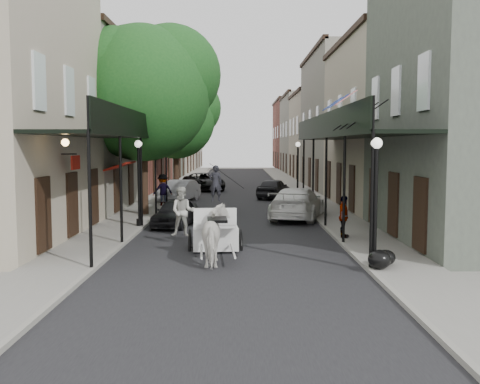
{
  "coord_description": "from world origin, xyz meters",
  "views": [
    {
      "loc": [
        0.22,
        -17.05,
        3.61
      ],
      "look_at": [
        0.28,
        5.91,
        1.6
      ],
      "focal_mm": 40.0,
      "sensor_mm": 36.0,
      "label": 1
    }
  ],
  "objects_px": {
    "lamppost_left": "(139,181)",
    "horse": "(217,235)",
    "car_right_far": "(274,188)",
    "car_right_near": "(297,203)",
    "pedestrian_sidewalk_right": "(344,217)",
    "pedestrian_walking": "(183,212)",
    "carriage": "(215,215)",
    "lamppost_right_far": "(298,169)",
    "lamppost_right_near": "(375,200)",
    "tree_near": "(151,88)",
    "pedestrian_sidewalk_left": "(163,190)",
    "car_left_mid": "(179,191)",
    "tree_far": "(180,116)",
    "car_left_far": "(204,182)",
    "car_left_near": "(175,213)"
  },
  "relations": [
    {
      "from": "pedestrian_walking",
      "to": "lamppost_right_far",
      "type": "bearing_deg",
      "value": 67.88
    },
    {
      "from": "horse",
      "to": "car_left_near",
      "type": "bearing_deg",
      "value": -78.15
    },
    {
      "from": "pedestrian_sidewalk_right",
      "to": "pedestrian_walking",
      "type": "bearing_deg",
      "value": 100.02
    },
    {
      "from": "car_right_far",
      "to": "car_right_near",
      "type": "bearing_deg",
      "value": 111.09
    },
    {
      "from": "lamppost_right_near",
      "to": "pedestrian_sidewalk_right",
      "type": "bearing_deg",
      "value": 88.86
    },
    {
      "from": "lamppost_right_near",
      "to": "lamppost_right_far",
      "type": "distance_m",
      "value": 20.0
    },
    {
      "from": "lamppost_left",
      "to": "pedestrian_sidewalk_left",
      "type": "xyz_separation_m",
      "value": [
        -0.1,
        7.87,
        -1.02
      ]
    },
    {
      "from": "lamppost_right_far",
      "to": "horse",
      "type": "height_order",
      "value": "lamppost_right_far"
    },
    {
      "from": "pedestrian_sidewalk_left",
      "to": "car_left_mid",
      "type": "bearing_deg",
      "value": -127.51
    },
    {
      "from": "lamppost_right_near",
      "to": "car_left_far",
      "type": "xyz_separation_m",
      "value": [
        -6.7,
        27.84,
        -1.35
      ]
    },
    {
      "from": "tree_near",
      "to": "car_right_far",
      "type": "bearing_deg",
      "value": 53.04
    },
    {
      "from": "car_right_far",
      "to": "pedestrian_walking",
      "type": "bearing_deg",
      "value": 91.53
    },
    {
      "from": "lamppost_right_near",
      "to": "lamppost_left",
      "type": "xyz_separation_m",
      "value": [
        -8.2,
        8.0,
        0.0
      ]
    },
    {
      "from": "pedestrian_sidewalk_left",
      "to": "car_right_far",
      "type": "height_order",
      "value": "pedestrian_sidewalk_left"
    },
    {
      "from": "lamppost_left",
      "to": "car_left_mid",
      "type": "height_order",
      "value": "lamppost_left"
    },
    {
      "from": "pedestrian_walking",
      "to": "pedestrian_sidewalk_right",
      "type": "bearing_deg",
      "value": -7.27
    },
    {
      "from": "lamppost_right_near",
      "to": "pedestrian_sidewalk_right",
      "type": "height_order",
      "value": "lamppost_right_near"
    },
    {
      "from": "horse",
      "to": "pedestrian_sidewalk_right",
      "type": "bearing_deg",
      "value": -143.29
    },
    {
      "from": "tree_near",
      "to": "lamppost_left",
      "type": "bearing_deg",
      "value": -88.66
    },
    {
      "from": "car_right_near",
      "to": "pedestrian_sidewalk_right",
      "type": "bearing_deg",
      "value": 115.89
    },
    {
      "from": "tree_near",
      "to": "horse",
      "type": "bearing_deg",
      "value": -71.37
    },
    {
      "from": "pedestrian_walking",
      "to": "car_left_far",
      "type": "xyz_separation_m",
      "value": [
        -0.6,
        21.89,
        -0.29
      ]
    },
    {
      "from": "pedestrian_sidewalk_right",
      "to": "car_right_near",
      "type": "relative_size",
      "value": 0.3
    },
    {
      "from": "tree_near",
      "to": "car_left_mid",
      "type": "distance_m",
      "value": 8.98
    },
    {
      "from": "car_left_near",
      "to": "car_left_far",
      "type": "xyz_separation_m",
      "value": [
        0.0,
        19.26,
        0.09
      ]
    },
    {
      "from": "lamppost_right_near",
      "to": "car_left_far",
      "type": "height_order",
      "value": "lamppost_right_near"
    },
    {
      "from": "lamppost_right_near",
      "to": "pedestrian_walking",
      "type": "distance_m",
      "value": 8.58
    },
    {
      "from": "tree_far",
      "to": "car_left_far",
      "type": "relative_size",
      "value": 1.71
    },
    {
      "from": "horse",
      "to": "car_right_far",
      "type": "relative_size",
      "value": 0.52
    },
    {
      "from": "car_left_near",
      "to": "car_left_far",
      "type": "relative_size",
      "value": 0.71
    },
    {
      "from": "lamppost_left",
      "to": "lamppost_right_far",
      "type": "distance_m",
      "value": 14.53
    },
    {
      "from": "lamppost_left",
      "to": "car_right_far",
      "type": "bearing_deg",
      "value": 63.11
    },
    {
      "from": "tree_near",
      "to": "tree_far",
      "type": "relative_size",
      "value": 1.12
    },
    {
      "from": "pedestrian_walking",
      "to": "carriage",
      "type": "bearing_deg",
      "value": -56.43
    },
    {
      "from": "carriage",
      "to": "pedestrian_sidewalk_right",
      "type": "xyz_separation_m",
      "value": [
        4.83,
        1.24,
        -0.24
      ]
    },
    {
      "from": "horse",
      "to": "car_left_far",
      "type": "distance_m",
      "value": 26.92
    },
    {
      "from": "lamppost_right_near",
      "to": "pedestrian_sidewalk_right",
      "type": "xyz_separation_m",
      "value": [
        0.1,
        5.0,
        -1.13
      ]
    },
    {
      "from": "lamppost_left",
      "to": "car_right_far",
      "type": "relative_size",
      "value": 0.92
    },
    {
      "from": "tree_far",
      "to": "car_left_far",
      "type": "xyz_separation_m",
      "value": [
        1.65,
        1.66,
        -5.14
      ]
    },
    {
      "from": "car_left_mid",
      "to": "car_right_far",
      "type": "xyz_separation_m",
      "value": [
        6.2,
        2.19,
        -0.01
      ]
    },
    {
      "from": "pedestrian_walking",
      "to": "car_left_mid",
      "type": "distance_m",
      "value": 13.18
    },
    {
      "from": "lamppost_left",
      "to": "pedestrian_sidewalk_left",
      "type": "height_order",
      "value": "lamppost_left"
    },
    {
      "from": "lamppost_left",
      "to": "horse",
      "type": "bearing_deg",
      "value": -62.32
    },
    {
      "from": "tree_far",
      "to": "lamppost_right_near",
      "type": "bearing_deg",
      "value": -72.32
    },
    {
      "from": "tree_near",
      "to": "car_left_mid",
      "type": "height_order",
      "value": "tree_near"
    },
    {
      "from": "horse",
      "to": "pedestrian_sidewalk_left",
      "type": "bearing_deg",
      "value": -79.92
    },
    {
      "from": "tree_near",
      "to": "pedestrian_sidewalk_left",
      "type": "xyz_separation_m",
      "value": [
        -0.0,
        3.7,
        -5.46
      ]
    },
    {
      "from": "horse",
      "to": "pedestrian_walking",
      "type": "xyz_separation_m",
      "value": [
        -1.57,
        4.94,
        0.1
      ]
    },
    {
      "from": "lamppost_right_far",
      "to": "car_left_mid",
      "type": "relative_size",
      "value": 0.88
    },
    {
      "from": "lamppost_left",
      "to": "lamppost_right_far",
      "type": "height_order",
      "value": "same"
    }
  ]
}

